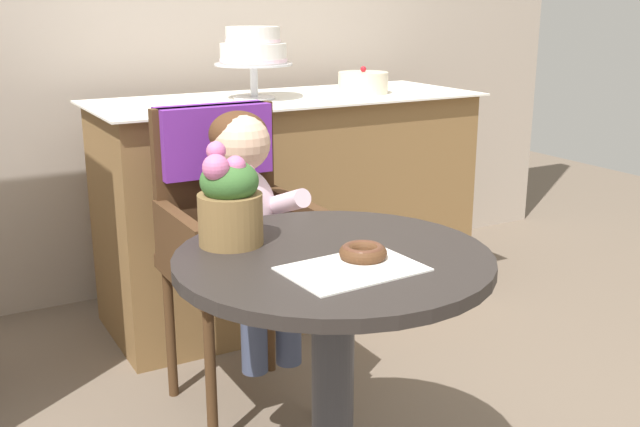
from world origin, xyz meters
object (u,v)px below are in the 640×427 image
tiered_cake_stand (253,51)px  cafe_table (333,340)px  seated_child (247,209)px  round_layer_cake (363,83)px  wicker_chair (227,209)px  donut_front (363,252)px  flower_vase (230,199)px

tiered_cake_stand → cafe_table: bearing=-107.3°
seated_child → round_layer_cake: (0.83, 0.67, 0.27)m
wicker_chair → donut_front: size_ratio=9.04×
round_layer_cake → tiered_cake_stand: bearing=174.0°
donut_front → round_layer_cake: 1.57m
seated_child → round_layer_cake: 1.09m
donut_front → flower_vase: bearing=130.0°
wicker_chair → donut_front: wicker_chair is taller
cafe_table → donut_front: size_ratio=6.82×
wicker_chair → seated_child: seated_child is taller
cafe_table → seated_child: (0.05, 0.58, 0.17)m
flower_vase → wicker_chair: bearing=68.7°
donut_front → tiered_cake_stand: bearing=74.9°
donut_front → seated_child: bearing=89.0°
wicker_chair → tiered_cake_stand: size_ratio=3.18×
seated_child → flower_vase: same height
seated_child → donut_front: seated_child is taller
seated_child → round_layer_cake: round_layer_cake is taller
flower_vase → tiered_cake_stand: 1.28m
seated_child → tiered_cake_stand: bearing=63.5°
wicker_chair → tiered_cake_stand: bearing=59.1°
cafe_table → tiered_cake_stand: tiered_cake_stand is taller
wicker_chair → donut_front: 0.81m
donut_front → flower_vase: flower_vase is taller
seated_child → tiered_cake_stand: size_ratio=2.42×
cafe_table → tiered_cake_stand: bearing=72.7°
cafe_table → donut_front: bearing=-61.6°
cafe_table → flower_vase: 0.41m
cafe_table → donut_front: (0.04, -0.07, 0.23)m
wicker_chair → cafe_table: bearing=-92.1°
donut_front → tiered_cake_stand: size_ratio=0.35×
wicker_chair → seated_child: bearing=-88.4°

